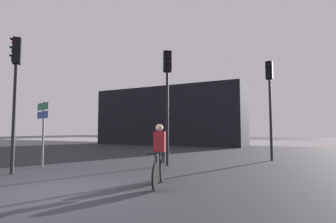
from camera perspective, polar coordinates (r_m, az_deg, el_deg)
ground_plane at (r=6.86m, az=-24.39°, el=-15.95°), size 120.00×120.00×0.00m
water_strip at (r=34.54m, az=18.53°, el=-6.36°), size 80.00×16.00×0.01m
distant_building at (r=27.09m, az=0.16°, el=-1.08°), size 15.46×4.00×5.82m
traffic_light_far_right at (r=13.80m, az=21.29°, el=4.07°), size 0.35×0.36×4.86m
traffic_light_near_left at (r=10.37m, az=-30.27°, el=6.16°), size 0.41×0.42×4.62m
traffic_light_center at (r=11.09m, az=-0.14°, el=5.61°), size 0.41×0.42×4.82m
direction_sign_post at (r=11.59m, az=-25.59°, el=-2.03°), size 1.05×0.37×2.60m
cyclist at (r=7.03m, az=-1.92°, el=-9.27°), size 0.68×1.63×1.62m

